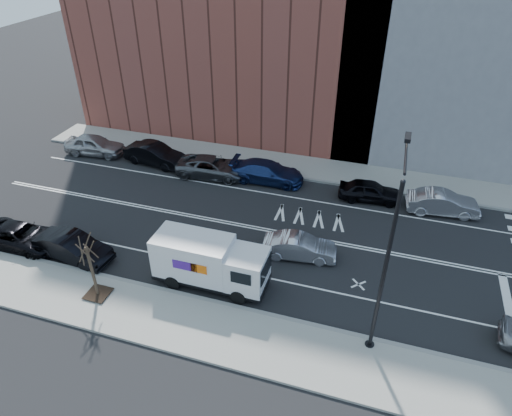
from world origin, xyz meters
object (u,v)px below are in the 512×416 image
Objects in this scene: fedex_van at (209,262)px; driving_sedan at (300,247)px; far_parked_a at (94,145)px; far_parked_b at (155,154)px.

driving_sedan is (4.09, 3.66, -0.79)m from fedex_van.
far_parked_a is 0.97× the size of far_parked_b.
fedex_van is 18.99m from far_parked_a.
far_parked_b is at bearing -95.88° from far_parked_a.
far_parked_a is 1.15× the size of driving_sedan.
far_parked_b is at bearing 129.47° from fedex_van.
driving_sedan is at bearing 41.88° from fedex_van.
fedex_van reaches higher than far_parked_b.
far_parked_b reaches higher than driving_sedan.
driving_sedan is (13.55, -7.84, -0.13)m from far_parked_b.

